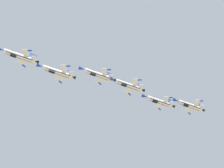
{
  "coord_description": "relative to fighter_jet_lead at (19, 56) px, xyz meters",
  "views": [
    {
      "loc": [
        0.5,
        -5.19,
        1.42
      ],
      "look_at": [
        37.19,
        84.79,
        109.79
      ],
      "focal_mm": 56.92,
      "sensor_mm": 36.0,
      "label": 1
    }
  ],
  "objects": [
    {
      "name": "fighter_jet_right_wing",
      "position": [
        31.87,
        0.57,
        3.92
      ],
      "size": [
        15.95,
        10.61,
        4.38
      ],
      "rotation": [
        0.0,
        -0.12,
        1.61
      ],
      "color": "white"
    },
    {
      "name": "fighter_jet_trail_slot",
      "position": [
        75.62,
        1.57,
        3.41
      ],
      "size": [
        15.95,
        10.64,
        4.37
      ],
      "rotation": [
        0.0,
        -0.07,
        1.61
      ],
      "color": "white"
    },
    {
      "name": "fighter_jet_left_wing",
      "position": [
        15.43,
        1.56,
        -0.71
      ],
      "size": [
        15.95,
        10.65,
        4.36
      ],
      "rotation": [
        0.0,
        -0.05,
        1.61
      ],
      "color": "white"
    },
    {
      "name": "fighter_jet_lead",
      "position": [
        0.0,
        0.0,
        0.0
      ],
      "size": [
        15.95,
        10.56,
        4.39
      ],
      "rotation": [
        0.0,
        -0.16,
        1.61
      ],
      "color": "white"
    },
    {
      "name": "fighter_jet_right_outer",
      "position": [
        61.5,
        3.65,
        2.4
      ],
      "size": [
        15.95,
        10.56,
        4.39
      ],
      "rotation": [
        0.0,
        -0.16,
        1.61
      ],
      "color": "white"
    },
    {
      "name": "fighter_jet_left_outer",
      "position": [
        45.67,
        0.86,
        3.51
      ],
      "size": [
        15.95,
        10.65,
        4.36
      ],
      "rotation": [
        0.0,
        -0.04,
        1.61
      ],
      "color": "white"
    }
  ]
}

